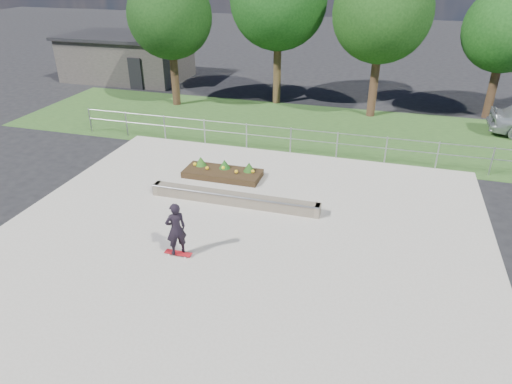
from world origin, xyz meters
TOP-DOWN VIEW (x-y plane):
  - ground at (0.00, 0.00)m, footprint 120.00×120.00m
  - grass_verge at (0.00, 11.00)m, footprint 30.00×8.00m
  - concrete_slab at (0.00, 0.00)m, footprint 15.00×15.00m
  - fence at (0.00, 7.50)m, footprint 20.06×0.06m
  - building at (-14.00, 18.00)m, footprint 8.40×5.40m
  - tree_far_left at (-8.00, 13.00)m, footprint 4.55×4.55m
  - tree_mid_left at (-2.50, 15.00)m, footprint 5.25×5.25m
  - tree_mid_right at (3.00, 14.00)m, footprint 4.90×4.90m
  - tree_far_right at (9.00, 15.50)m, footprint 4.20×4.20m
  - grind_ledge at (-0.85, 2.35)m, footprint 6.00×0.44m
  - planter_bed at (-1.99, 4.39)m, footprint 3.00×1.20m
  - skateboarder at (-1.40, -0.99)m, footprint 0.80×0.68m

SIDE VIEW (x-z plane):
  - ground at x=0.00m, z-range 0.00..0.00m
  - grass_verge at x=0.00m, z-range 0.00..0.02m
  - concrete_slab at x=0.00m, z-range 0.00..0.06m
  - planter_bed at x=-1.99m, z-range -0.06..0.55m
  - grind_ledge at x=-0.85m, z-range 0.05..0.48m
  - fence at x=0.00m, z-range 0.17..1.37m
  - skateboarder at x=-1.40m, z-range 0.09..1.77m
  - building at x=-14.00m, z-range 0.01..3.01m
  - tree_far_right at x=9.00m, z-range 1.18..7.78m
  - tree_far_left at x=-8.00m, z-range 1.28..8.43m
  - tree_mid_right at x=3.00m, z-range 1.38..9.08m
  - tree_mid_left at x=-2.50m, z-range 1.48..9.73m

